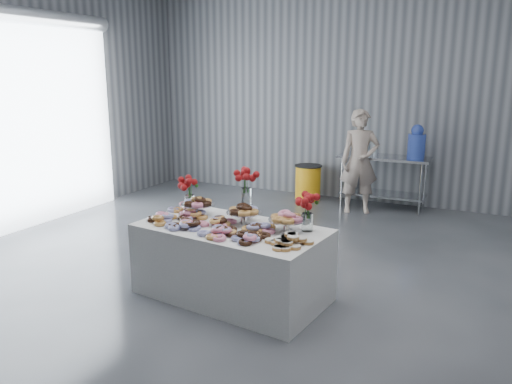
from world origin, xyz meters
TOP-DOWN VIEW (x-y plane):
  - ground at (0.00, 0.00)m, footprint 9.00×9.00m
  - room_walls at (-0.27, 0.07)m, footprint 8.04×9.04m
  - display_table at (-0.03, -0.08)m, footprint 2.00×1.20m
  - prep_table at (0.60, 4.10)m, footprint 1.50×0.60m
  - donut_mounds at (-0.03, -0.13)m, footprint 1.88×0.99m
  - cake_stand_left at (-0.56, 0.13)m, footprint 0.36×0.36m
  - cake_stand_mid at (0.04, 0.06)m, footprint 0.36×0.36m
  - cake_stand_right at (0.54, 0.01)m, footprint 0.36×0.36m
  - danish_pile at (0.70, -0.31)m, footprint 0.48×0.48m
  - bouquet_left at (-0.74, 0.25)m, footprint 0.26×0.26m
  - bouquet_right at (0.70, 0.14)m, footprint 0.26×0.26m
  - bouquet_center at (-0.04, 0.27)m, footprint 0.26×0.26m
  - water_jug at (1.10, 4.10)m, footprint 0.28×0.28m
  - drink_bottles at (0.28, 4.00)m, footprint 0.54×0.08m
  - person at (0.29, 3.68)m, footprint 0.73×0.61m
  - trash_barrel at (-0.75, 4.10)m, footprint 0.49×0.49m

SIDE VIEW (x-z plane):
  - ground at x=0.00m, z-range 0.00..0.00m
  - trash_barrel at x=-0.75m, z-range 0.00..0.64m
  - display_table at x=-0.03m, z-range 0.00..0.75m
  - prep_table at x=0.60m, z-range 0.17..1.07m
  - donut_mounds at x=-0.03m, z-range 0.75..0.84m
  - danish_pile at x=0.70m, z-range 0.75..0.86m
  - person at x=0.29m, z-range 0.00..1.70m
  - cake_stand_left at x=-0.56m, z-range 0.80..0.98m
  - cake_stand_mid at x=0.04m, z-range 0.80..0.98m
  - cake_stand_right at x=0.54m, z-range 0.80..0.98m
  - drink_bottles at x=0.28m, z-range 0.90..1.17m
  - bouquet_left at x=-0.74m, z-range 0.84..1.26m
  - bouquet_right at x=0.70m, z-range 0.84..1.26m
  - bouquet_center at x=-0.04m, z-range 0.84..1.41m
  - water_jug at x=1.10m, z-range 0.87..1.43m
  - room_walls at x=-0.27m, z-range 0.63..4.65m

